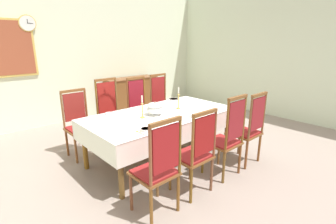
{
  "coord_description": "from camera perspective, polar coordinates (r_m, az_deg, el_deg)",
  "views": [
    {
      "loc": [
        -2.4,
        -2.63,
        1.85
      ],
      "look_at": [
        0.11,
        0.15,
        0.76
      ],
      "focal_mm": 26.52,
      "sensor_mm": 36.0,
      "label": 1
    }
  ],
  "objects": [
    {
      "name": "bowl_far_right",
      "position": [
        3.68,
        5.99,
        -0.8
      ],
      "size": [
        0.14,
        0.14,
        0.04
      ],
      "color": "white",
      "rests_on": "tablecloth"
    },
    {
      "name": "candlestick_east",
      "position": [
        4.05,
        2.42,
        2.7
      ],
      "size": [
        0.07,
        0.07,
        0.36
      ],
      "color": "gold",
      "rests_on": "tablecloth"
    },
    {
      "name": "chair_north_c",
      "position": [
        4.84,
        -6.41,
        0.98
      ],
      "size": [
        0.44,
        0.42,
        1.18
      ],
      "rotation": [
        0.0,
        0.0,
        3.14
      ],
      "color": "brown",
      "rests_on": "ground"
    },
    {
      "name": "chair_north_d",
      "position": [
        5.18,
        -1.42,
        2.1
      ],
      "size": [
        0.44,
        0.42,
        1.18
      ],
      "rotation": [
        0.0,
        0.0,
        3.14
      ],
      "color": "brown",
      "rests_on": "ground"
    },
    {
      "name": "bowl_far_left",
      "position": [
        3.88,
        -13.33,
        -0.33
      ],
      "size": [
        0.14,
        0.14,
        0.03
      ],
      "color": "white",
      "rests_on": "tablecloth"
    },
    {
      "name": "chair_south_a",
      "position": [
        2.67,
        -2.3,
        -12.5
      ],
      "size": [
        0.44,
        0.42,
        1.12
      ],
      "color": "brown",
      "rests_on": "ground"
    },
    {
      "name": "sideboard",
      "position": [
        6.73,
        -8.41,
        4.01
      ],
      "size": [
        1.44,
        0.48,
        0.9
      ],
      "rotation": [
        0.0,
        0.0,
        3.14
      ],
      "color": "brown",
      "rests_on": "ground"
    },
    {
      "name": "dining_table",
      "position": [
        3.87,
        -1.48,
        -1.32
      ],
      "size": [
        2.33,
        1.18,
        0.76
      ],
      "color": "brown",
      "rests_on": "ground"
    },
    {
      "name": "tablecloth",
      "position": [
        3.87,
        -1.48,
        -1.17
      ],
      "size": [
        2.35,
        1.2,
        0.29
      ],
      "color": "white",
      "rests_on": "dining_table"
    },
    {
      "name": "bowl_near_left",
      "position": [
        4.6,
        1.29,
        2.82
      ],
      "size": [
        0.2,
        0.2,
        0.05
      ],
      "color": "white",
      "rests_on": "tablecloth"
    },
    {
      "name": "framed_painting",
      "position": [
        5.81,
        -34.0,
        12.04
      ],
      "size": [
        1.18,
        0.05,
        1.11
      ],
      "color": "#D1B251"
    },
    {
      "name": "right_wall",
      "position": [
        6.62,
        25.13,
        13.31
      ],
      "size": [
        0.08,
        6.26,
        3.38
      ],
      "primitive_type": "cube",
      "color": "silver",
      "rests_on": "ground"
    },
    {
      "name": "chair_south_d",
      "position": [
        3.95,
        17.98,
        -3.52
      ],
      "size": [
        0.44,
        0.42,
        1.13
      ],
      "color": "brown",
      "rests_on": "ground"
    },
    {
      "name": "spoon_secondary",
      "position": [
        3.08,
        -6.9,
        -4.54
      ],
      "size": [
        0.03,
        0.18,
        0.01
      ],
      "rotation": [
        0.0,
        0.0,
        -0.0
      ],
      "color": "gold",
      "rests_on": "tablecloth"
    },
    {
      "name": "soup_tureen",
      "position": [
        3.74,
        -3.01,
        0.86
      ],
      "size": [
        0.26,
        0.26,
        0.21
      ],
      "color": "white",
      "rests_on": "tablecloth"
    },
    {
      "name": "spoon_primary",
      "position": [
        4.71,
        2.18,
        2.86
      ],
      "size": [
        0.05,
        0.18,
        0.01
      ],
      "rotation": [
        0.0,
        0.0,
        0.2
      ],
      "color": "gold",
      "rests_on": "tablecloth"
    },
    {
      "name": "back_wall",
      "position": [
        6.28,
        -20.25,
        13.75
      ],
      "size": [
        7.26,
        0.08,
        3.38
      ],
      "primitive_type": "cube",
      "color": "silver",
      "rests_on": "ground"
    },
    {
      "name": "bowl_near_right",
      "position": [
        3.11,
        -5.07,
        -3.99
      ],
      "size": [
        0.15,
        0.15,
        0.03
      ],
      "color": "white",
      "rests_on": "tablecloth"
    },
    {
      "name": "chair_south_b",
      "position": [
        3.04,
        6.32,
        -9.0
      ],
      "size": [
        0.44,
        0.42,
        1.09
      ],
      "color": "brown",
      "rests_on": "ground"
    },
    {
      "name": "chair_north_b",
      "position": [
        4.51,
        -12.97,
        -0.31
      ],
      "size": [
        0.44,
        0.42,
        1.21
      ],
      "rotation": [
        0.0,
        0.0,
        3.14
      ],
      "color": "brown",
      "rests_on": "ground"
    },
    {
      "name": "mounted_clock",
      "position": [
        5.91,
        -29.64,
        17.31
      ],
      "size": [
        0.32,
        0.06,
        0.32
      ],
      "color": "#D1B251"
    },
    {
      "name": "chair_south_c",
      "position": [
        3.5,
        13.39,
        -5.47
      ],
      "size": [
        0.44,
        0.42,
        1.17
      ],
      "color": "brown",
      "rests_on": "ground"
    },
    {
      "name": "candlestick_west",
      "position": [
        3.59,
        -5.93,
        0.65
      ],
      "size": [
        0.07,
        0.07,
        0.33
      ],
      "color": "gold",
      "rests_on": "tablecloth"
    },
    {
      "name": "ground",
      "position": [
        4.02,
        0.23,
        -11.53
      ],
      "size": [
        7.26,
        6.26,
        0.04
      ],
      "primitive_type": "cube",
      "color": "gray"
    },
    {
      "name": "chair_north_a",
      "position": [
        4.28,
        -19.75,
        -2.33
      ],
      "size": [
        0.44,
        0.42,
        1.09
      ],
      "rotation": [
        0.0,
        0.0,
        3.14
      ],
      "color": "brown",
      "rests_on": "ground"
    }
  ]
}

